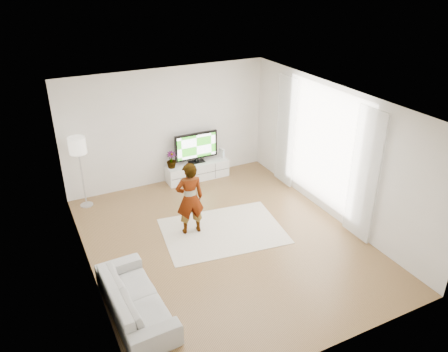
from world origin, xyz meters
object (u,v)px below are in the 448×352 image
television (196,147)px  rug (223,231)px  floor_lamp (78,149)px  media_console (197,171)px  sofa (135,298)px  player (190,198)px

television → rug: 2.64m
television → floor_lamp: bearing=-176.8°
media_console → rug: size_ratio=0.66×
rug → sofa: sofa is taller
sofa → rug: bearing=-59.5°
player → rug: bearing=162.3°
television → player: 2.44m
sofa → floor_lamp: (-0.06, 3.74, 1.09)m
rug → floor_lamp: 3.51m
media_console → television: size_ratio=1.43×
media_console → rug: media_console is taller
rug → sofa: size_ratio=1.23×
media_console → television: (-0.00, 0.03, 0.64)m
player → sofa: bearing=53.5°
player → television: bearing=-109.1°
floor_lamp → player: bearing=-50.3°
media_console → television: bearing=90.0°
player → floor_lamp: 2.71m
floor_lamp → sofa: bearing=-89.1°
sofa → floor_lamp: 3.90m
rug → player: player is taller
rug → media_console: bearing=78.6°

